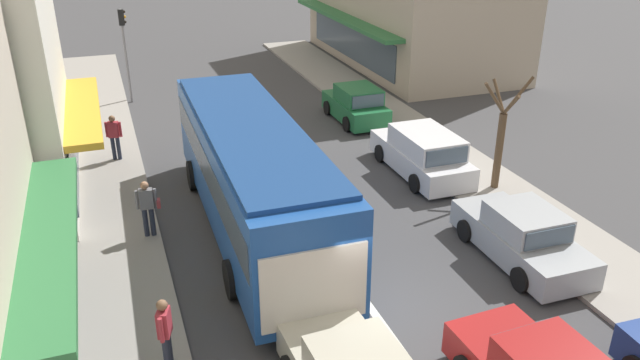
{
  "coord_description": "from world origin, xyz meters",
  "views": [
    {
      "loc": [
        -5.11,
        -10.45,
        8.74
      ],
      "look_at": [
        0.41,
        5.0,
        1.2
      ],
      "focal_mm": 35.0,
      "sensor_mm": 36.0,
      "label": 1
    }
  ],
  "objects": [
    {
      "name": "pedestrian_browsing_midblock",
      "position": [
        -4.66,
        -0.28,
        1.07
      ],
      "size": [
        0.33,
        0.54,
        1.63
      ],
      "color": "#232838",
      "rests_on": "sidewalk_left"
    },
    {
      "name": "lane_centre_line",
      "position": [
        0.0,
        4.0,
        0.0
      ],
      "size": [
        0.2,
        28.0,
        0.01
      ],
      "primitive_type": "cube",
      "color": "silver",
      "rests_on": "ground"
    },
    {
      "name": "sidewalk_left",
      "position": [
        -6.8,
        6.0,
        0.07
      ],
      "size": [
        5.2,
        44.0,
        0.14
      ],
      "primitive_type": "cube",
      "color": "gray",
      "rests_on": "ground"
    },
    {
      "name": "traffic_light_downstreet",
      "position": [
        -3.97,
        18.52,
        2.85
      ],
      "size": [
        0.33,
        0.24,
        4.2
      ],
      "color": "gray",
      "rests_on": "ground"
    },
    {
      "name": "street_tree_right",
      "position": [
        6.35,
        4.82,
        1.74
      ],
      "size": [
        1.76,
        1.41,
        3.71
      ],
      "color": "brown",
      "rests_on": "ground"
    },
    {
      "name": "parked_wagon_kerb_third",
      "position": [
        4.74,
        6.78,
        0.75
      ],
      "size": [
        1.96,
        4.51,
        1.58
      ],
      "color": "silver",
      "rests_on": "ground"
    },
    {
      "name": "ground_plane",
      "position": [
        0.0,
        0.0,
        0.0
      ],
      "size": [
        140.0,
        140.0,
        0.0
      ],
      "primitive_type": "plane",
      "color": "#3F3F42"
    },
    {
      "name": "pedestrian_far_walker",
      "position": [
        -5.01,
        11.29,
        1.07
      ],
      "size": [
        0.55,
        0.32,
        1.63
      ],
      "color": "#232838",
      "rests_on": "sidewalk_left"
    },
    {
      "name": "parked_hatchback_kerb_rear",
      "position": [
        4.73,
        12.58,
        0.71
      ],
      "size": [
        1.84,
        3.71,
        1.54
      ],
      "color": "#1E6638",
      "rests_on": "ground"
    },
    {
      "name": "pedestrian_with_handbag_near",
      "position": [
        -4.45,
        5.31,
        1.07
      ],
      "size": [
        0.65,
        0.25,
        1.63
      ],
      "color": "#232838",
      "rests_on": "sidewalk_left"
    },
    {
      "name": "kerb_right",
      "position": [
        6.2,
        6.0,
        0.06
      ],
      "size": [
        2.8,
        44.0,
        0.12
      ],
      "primitive_type": "cube",
      "color": "gray",
      "rests_on": "ground"
    },
    {
      "name": "parked_sedan_kerb_second",
      "position": [
        4.56,
        1.03,
        0.66
      ],
      "size": [
        1.93,
        4.22,
        1.47
      ],
      "color": "#9EA3A8",
      "rests_on": "ground"
    },
    {
      "name": "city_bus",
      "position": [
        -1.62,
        4.84,
        1.88
      ],
      "size": [
        2.87,
        10.89,
        3.23
      ],
      "color": "#1E4C99",
      "rests_on": "ground"
    }
  ]
}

